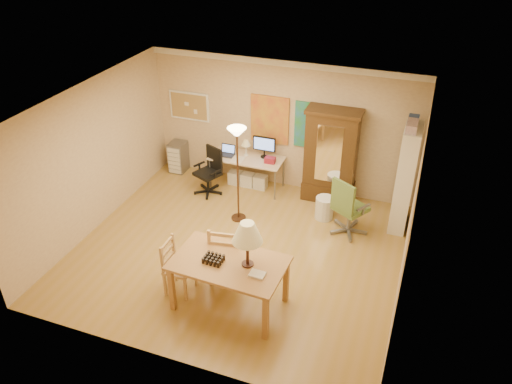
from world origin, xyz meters
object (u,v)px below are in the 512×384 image
(computer_desk, at_px, (249,169))
(bookshelf, at_px, (405,178))
(armoire, at_px, (330,162))
(office_chair_green, at_px, (348,219))
(office_chair_black, at_px, (209,181))
(dining_table, at_px, (235,254))

(computer_desk, xyz_separation_m, bookshelf, (3.14, -0.36, 0.57))
(computer_desk, distance_m, armoire, 1.74)
(armoire, distance_m, bookshelf, 1.53)
(computer_desk, xyz_separation_m, office_chair_green, (2.29, -0.97, -0.12))
(computer_desk, distance_m, office_chair_black, 0.87)
(computer_desk, bearing_deg, bookshelf, -6.46)
(dining_table, height_order, office_chair_black, dining_table)
(dining_table, height_order, office_chair_green, dining_table)
(computer_desk, height_order, office_chair_black, computer_desk)
(dining_table, relative_size, computer_desk, 1.11)
(office_chair_black, bearing_deg, armoire, 14.10)
(computer_desk, bearing_deg, dining_table, -72.30)
(armoire, bearing_deg, computer_desk, -177.14)
(bookshelf, bearing_deg, dining_table, -124.04)
(armoire, bearing_deg, office_chair_green, -60.20)
(office_chair_black, distance_m, office_chair_green, 3.00)
(dining_table, distance_m, bookshelf, 3.68)
(office_chair_green, bearing_deg, bookshelf, 35.49)
(office_chair_black, distance_m, bookshelf, 3.90)
(dining_table, relative_size, office_chair_black, 1.72)
(dining_table, relative_size, office_chair_green, 1.48)
(computer_desk, xyz_separation_m, office_chair_black, (-0.68, -0.51, -0.16))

